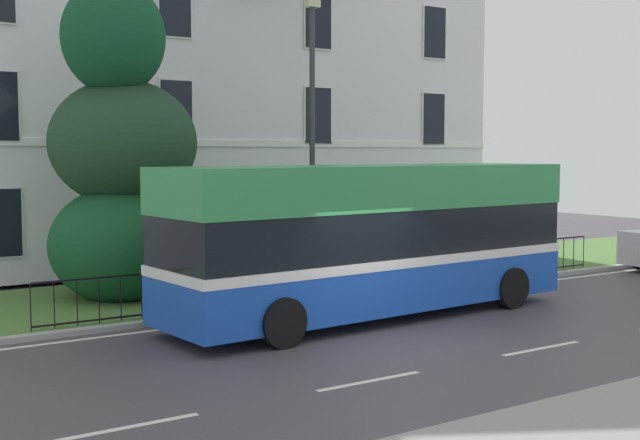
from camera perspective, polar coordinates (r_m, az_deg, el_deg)
ground_plane at (r=16.84m, az=2.98°, el=-7.86°), size 60.00×56.00×0.18m
georgian_townhouse at (r=30.63m, az=-9.67°, el=9.56°), size 20.25×10.80×12.24m
iron_verge_railing at (r=20.86m, az=3.31°, el=-3.64°), size 16.58×0.04×0.97m
evergreen_tree at (r=20.67m, az=-13.57°, el=3.74°), size 3.71×3.77×7.80m
single_decker_bus at (r=18.22m, az=3.70°, el=-1.24°), size 10.05×3.16×3.36m
street_lamp_post at (r=20.99m, az=-0.54°, el=6.68°), size 0.36×0.24×7.50m
litter_bin at (r=22.90m, az=6.49°, el=-2.68°), size 0.54×0.54×1.19m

